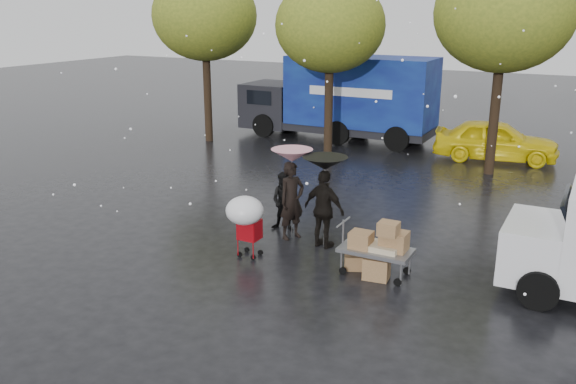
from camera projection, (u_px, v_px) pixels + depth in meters
The scene contains 13 objects.
ground at pixel (287, 265), 13.38m from camera, with size 90.00×90.00×0.00m, color black.
person_pink at pixel (292, 201), 14.69m from camera, with size 0.70×0.46×1.91m, color black.
person_middle at pixel (285, 201), 15.28m from camera, with size 0.73×0.57×1.51m, color black.
person_black at pixel (324, 209), 14.12m from camera, with size 1.09×0.45×1.86m, color black.
umbrella_pink at pixel (292, 156), 14.36m from camera, with size 1.00×1.00×2.23m.
umbrella_black at pixel (325, 163), 13.80m from camera, with size 1.04×1.04×2.19m.
vendor_cart at pixel (380, 243), 12.66m from camera, with size 1.52×0.80×1.27m.
shopping_cart at pixel (245, 214), 13.42m from camera, with size 0.84×0.84×1.46m.
blue_truck at pixel (342, 98), 25.66m from camera, with size 8.30×2.60×3.50m.
box_ground_near at pixel (377, 268), 12.65m from camera, with size 0.52×0.42×0.47m, color brown.
box_ground_far at pixel (354, 262), 13.13m from camera, with size 0.41×0.32×0.32m, color brown.
yellow_taxi at pixel (496, 140), 22.33m from camera, with size 1.77×4.39×1.50m, color yellow.
tree_row at pixel (412, 20), 20.59m from camera, with size 21.60×4.40×7.12m.
Camera 1 is at (5.75, -10.91, 5.43)m, focal length 38.00 mm.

